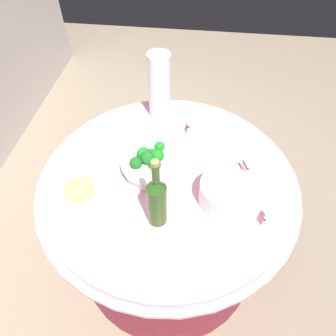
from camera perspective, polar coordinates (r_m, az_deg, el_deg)
ground_plane at (r=2.00m, az=0.00°, el=-15.09°), size 6.00×6.00×0.00m
buffet_table at (r=1.67m, az=0.00°, el=-9.42°), size 1.16×1.16×0.74m
broccoli_bowl at (r=1.37m, az=-2.88°, el=0.97°), size 0.28×0.28×0.12m
plate_stack at (r=1.27m, az=10.41°, el=-4.45°), size 0.21×0.21×0.10m
wine_bottle at (r=1.14m, az=-2.06°, el=-5.86°), size 0.07×0.07×0.34m
decorative_fruit_vase at (r=1.58m, az=-1.58°, el=14.38°), size 0.11×0.11×0.34m
serving_tongs at (r=1.16m, az=-4.10°, el=-16.21°), size 0.07×0.17×0.01m
food_plate_noodles at (r=1.36m, az=-15.81°, el=-4.03°), size 0.22×0.22×0.03m
food_plate_rice at (r=1.53m, az=-11.69°, el=4.78°), size 0.22×0.22×0.03m
label_placard_front at (r=1.41m, az=13.96°, el=0.25°), size 0.05×0.02×0.05m
label_placard_mid at (r=1.56m, az=3.86°, el=7.67°), size 0.05×0.01×0.05m
label_placard_rear at (r=1.27m, az=17.49°, el=-8.57°), size 0.05×0.03×0.05m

